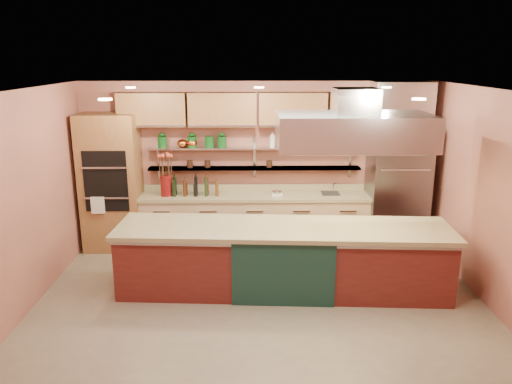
{
  "coord_description": "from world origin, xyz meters",
  "views": [
    {
      "loc": [
        -0.14,
        -5.94,
        3.19
      ],
      "look_at": [
        -0.04,
        1.0,
        1.3
      ],
      "focal_mm": 35.0,
      "sensor_mm": 36.0,
      "label": 1
    }
  ],
  "objects_px": {
    "island": "(283,258)",
    "flower_vase": "(166,186)",
    "kitchen_scale": "(277,192)",
    "refrigerator": "(397,188)",
    "copper_kettle": "(182,143)",
    "green_canister": "(209,142)"
  },
  "relations": [
    {
      "from": "refrigerator",
      "to": "flower_vase",
      "type": "bearing_deg",
      "value": 179.85
    },
    {
      "from": "kitchen_scale",
      "to": "green_canister",
      "type": "xyz_separation_m",
      "value": [
        -1.14,
        0.22,
        0.83
      ]
    },
    {
      "from": "refrigerator",
      "to": "flower_vase",
      "type": "height_order",
      "value": "refrigerator"
    },
    {
      "from": "island",
      "to": "green_canister",
      "type": "bearing_deg",
      "value": 124.91
    },
    {
      "from": "copper_kettle",
      "to": "green_canister",
      "type": "height_order",
      "value": "green_canister"
    },
    {
      "from": "flower_vase",
      "to": "island",
      "type": "bearing_deg",
      "value": -41.31
    },
    {
      "from": "refrigerator",
      "to": "kitchen_scale",
      "type": "bearing_deg",
      "value": 179.72
    },
    {
      "from": "flower_vase",
      "to": "copper_kettle",
      "type": "height_order",
      "value": "copper_kettle"
    },
    {
      "from": "refrigerator",
      "to": "green_canister",
      "type": "height_order",
      "value": "refrigerator"
    },
    {
      "from": "island",
      "to": "copper_kettle",
      "type": "xyz_separation_m",
      "value": [
        -1.59,
        1.85,
        1.31
      ]
    },
    {
      "from": "flower_vase",
      "to": "copper_kettle",
      "type": "distance_m",
      "value": 0.76
    },
    {
      "from": "copper_kettle",
      "to": "green_canister",
      "type": "bearing_deg",
      "value": 0.0
    },
    {
      "from": "flower_vase",
      "to": "green_canister",
      "type": "distance_m",
      "value": 1.03
    },
    {
      "from": "island",
      "to": "kitchen_scale",
      "type": "relative_size",
      "value": 25.98
    },
    {
      "from": "refrigerator",
      "to": "copper_kettle",
      "type": "xyz_separation_m",
      "value": [
        -3.62,
        0.23,
        0.73
      ]
    },
    {
      "from": "green_canister",
      "to": "flower_vase",
      "type": "bearing_deg",
      "value": -162.93
    },
    {
      "from": "copper_kettle",
      "to": "green_canister",
      "type": "xyz_separation_m",
      "value": [
        0.45,
        0.0,
        0.02
      ]
    },
    {
      "from": "flower_vase",
      "to": "kitchen_scale",
      "type": "relative_size",
      "value": 1.96
    },
    {
      "from": "island",
      "to": "flower_vase",
      "type": "distance_m",
      "value": 2.55
    },
    {
      "from": "island",
      "to": "flower_vase",
      "type": "xyz_separation_m",
      "value": [
        -1.86,
        1.63,
        0.63
      ]
    },
    {
      "from": "island",
      "to": "copper_kettle",
      "type": "bearing_deg",
      "value": 134.0
    },
    {
      "from": "refrigerator",
      "to": "kitchen_scale",
      "type": "height_order",
      "value": "refrigerator"
    }
  ]
}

